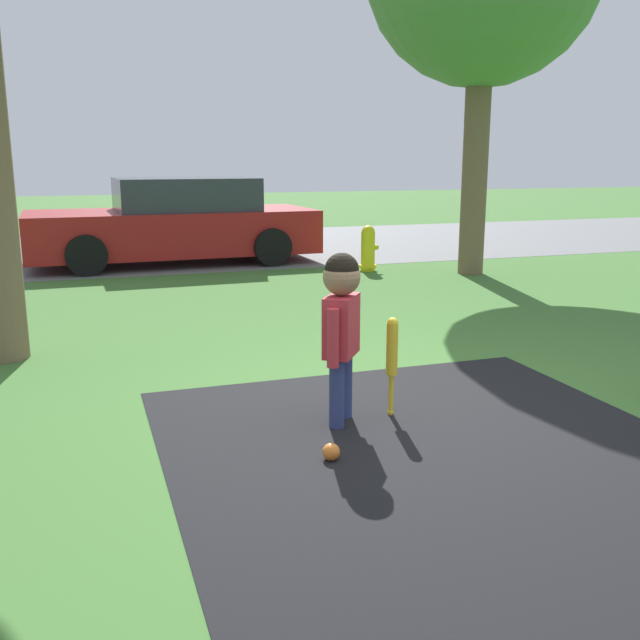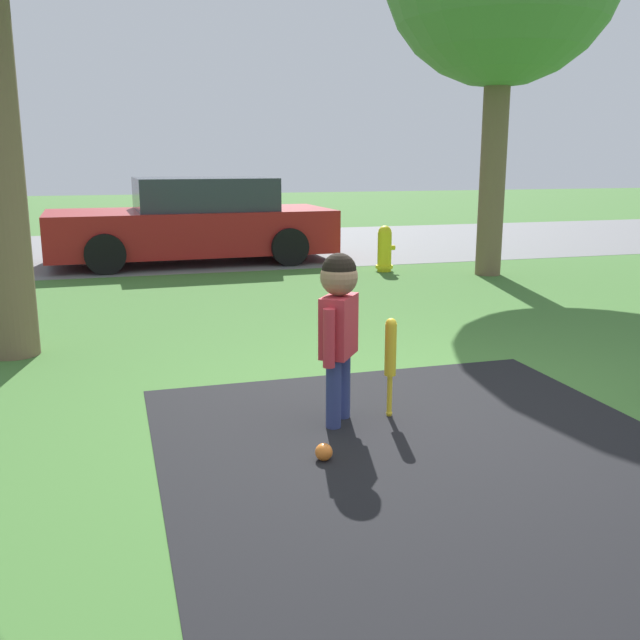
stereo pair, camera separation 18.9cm
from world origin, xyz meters
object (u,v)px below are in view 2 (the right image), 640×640
at_px(fire_hydrant, 385,249).
at_px(baseball_bat, 390,353).
at_px(sports_ball, 324,452).
at_px(parked_car, 194,223).
at_px(child, 339,315).

bearing_deg(fire_hydrant, baseball_bat, -111.06).
distance_m(sports_ball, parked_car, 7.93).
height_order(child, sports_ball, child).
height_order(baseball_bat, parked_car, parked_car).
xyz_separation_m(baseball_bat, sports_ball, (-0.59, -0.53, -0.36)).
distance_m(child, baseball_bat, 0.44).
xyz_separation_m(fire_hydrant, parked_car, (-2.50, 1.79, 0.29)).
distance_m(baseball_bat, sports_ball, 0.88).
xyz_separation_m(child, parked_car, (-0.01, 7.38, -0.07)).
height_order(baseball_bat, fire_hydrant, fire_hydrant).
relative_size(baseball_bat, sports_ball, 6.63).
distance_m(baseball_bat, fire_hydrant, 5.97).
xyz_separation_m(child, sports_ball, (-0.25, -0.52, -0.64)).
bearing_deg(parked_car, sports_ball, 86.54).
xyz_separation_m(sports_ball, parked_car, (0.23, 7.90, 0.57)).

